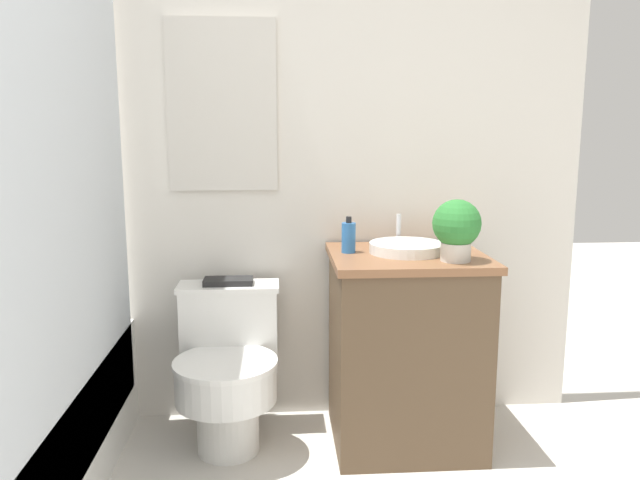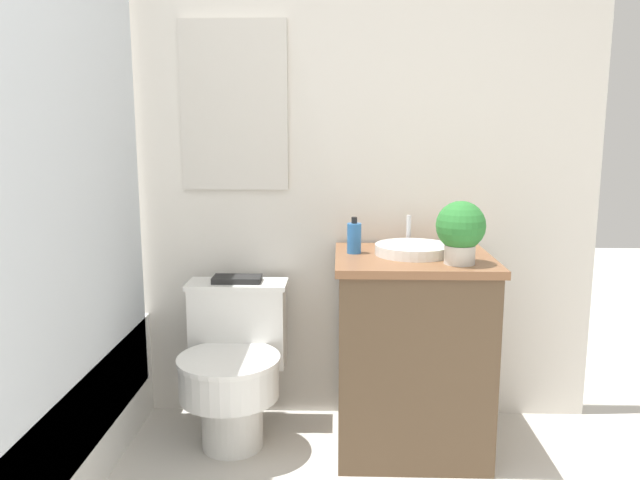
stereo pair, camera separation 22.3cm
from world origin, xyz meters
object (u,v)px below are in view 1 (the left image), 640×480
object	(u,v)px
sink	(407,247)
book_on_tank	(228,281)
toilet	(228,368)
potted_plant	(457,227)
soap_bottle	(349,237)

from	to	relation	value
sink	book_on_tank	size ratio (longest dim) A/B	1.65
toilet	potted_plant	bearing A→B (deg)	-10.41
toilet	sink	distance (m)	0.86
toilet	potted_plant	xyz separation A→B (m)	(0.86, -0.16, 0.58)
soap_bottle	potted_plant	distance (m)	0.42
potted_plant	book_on_tank	size ratio (longest dim) A/B	1.14
book_on_tank	sink	bearing A→B (deg)	-10.18
soap_bottle	book_on_tank	distance (m)	0.53
sink	soap_bottle	distance (m)	0.23
soap_bottle	potted_plant	world-z (taller)	potted_plant
soap_bottle	book_on_tank	world-z (taller)	soap_bottle
soap_bottle	potted_plant	xyz separation A→B (m)	(0.38, -0.18, 0.06)
toilet	book_on_tank	xyz separation A→B (m)	(0.00, 0.14, 0.32)
book_on_tank	potted_plant	bearing A→B (deg)	-18.92
soap_bottle	sink	bearing A→B (deg)	-4.56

